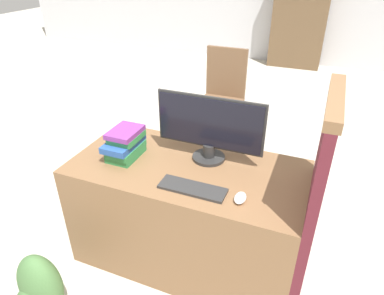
{
  "coord_description": "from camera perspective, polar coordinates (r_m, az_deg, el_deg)",
  "views": [
    {
      "loc": [
        0.68,
        -1.24,
        1.87
      ],
      "look_at": [
        0.05,
        0.32,
        0.9
      ],
      "focal_mm": 32.0,
      "sensor_mm": 36.0,
      "label": 1
    }
  ],
  "objects": [
    {
      "name": "mouse",
      "position": [
        1.82,
        8.04,
        -8.31
      ],
      "size": [
        0.06,
        0.1,
        0.03
      ],
      "color": "white",
      "rests_on": "desk"
    },
    {
      "name": "desk",
      "position": [
        2.3,
        -0.72,
        -10.87
      ],
      "size": [
        1.43,
        0.72,
        0.74
      ],
      "color": "brown",
      "rests_on": "ground_plane"
    },
    {
      "name": "bookshelf_far",
      "position": [
        6.66,
        17.53,
        20.06
      ],
      "size": [
        0.92,
        0.32,
        1.75
      ],
      "color": "brown",
      "rests_on": "ground_plane"
    },
    {
      "name": "book_stack",
      "position": [
        2.17,
        -11.06,
        0.64
      ],
      "size": [
        0.18,
        0.28,
        0.19
      ],
      "color": "#2D7F42",
      "rests_on": "desk"
    },
    {
      "name": "carrel_divider",
      "position": [
        1.96,
        19.22,
        -9.77
      ],
      "size": [
        0.07,
        0.61,
        1.33
      ],
      "color": "#5B1E28",
      "rests_on": "ground_plane"
    },
    {
      "name": "ground_plane",
      "position": [
        2.35,
        -4.32,
        -23.04
      ],
      "size": [
        20.0,
        20.0,
        0.0
      ],
      "primitive_type": "plane",
      "color": "#BCB7A8"
    },
    {
      "name": "far_chair",
      "position": [
        3.74,
        5.09,
        9.18
      ],
      "size": [
        0.44,
        0.44,
        1.01
      ],
      "rotation": [
        0.0,
        0.0,
        0.84
      ],
      "color": "brown",
      "rests_on": "ground_plane"
    },
    {
      "name": "monitor",
      "position": [
        2.05,
        2.95,
        3.36
      ],
      "size": [
        0.67,
        0.2,
        0.41
      ],
      "color": "#282828",
      "rests_on": "desk"
    },
    {
      "name": "backpack",
      "position": [
        2.28,
        -24.01,
        -20.41
      ],
      "size": [
        0.27,
        0.22,
        0.44
      ],
      "color": "#47703D",
      "rests_on": "ground_plane"
    },
    {
      "name": "keyboard",
      "position": [
        1.88,
        0.08,
        -6.83
      ],
      "size": [
        0.37,
        0.12,
        0.02
      ],
      "color": "#2D2D2D",
      "rests_on": "desk"
    }
  ]
}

